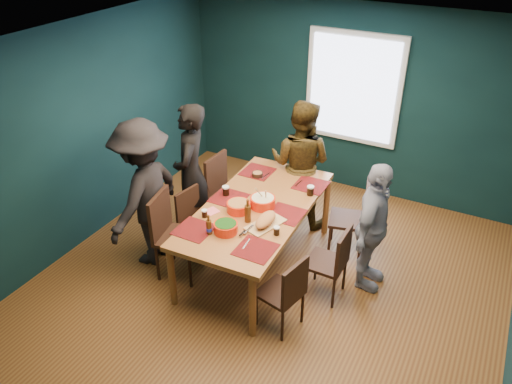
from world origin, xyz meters
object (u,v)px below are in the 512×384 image
chair_right_mid (334,259)px  chair_right_near (287,290)px  bowl_dumpling (263,202)px  chair_right_far (356,214)px  bowl_herbs (226,227)px  chair_left_mid (194,217)px  cutting_board (265,221)px  bowl_salad (238,206)px  person_far_left (191,173)px  person_back (300,164)px  chair_left_near (170,229)px  chair_left_far (223,187)px  person_right (372,228)px  dining_table (257,212)px  person_near_left (145,194)px

chair_right_mid → chair_right_near: chair_right_mid is taller
chair_right_near → bowl_dumpling: bowl_dumpling is taller
chair_right_far → bowl_dumpling: size_ratio=3.34×
bowl_herbs → chair_left_mid: bearing=146.7°
chair_left_mid → cutting_board: size_ratio=1.46×
bowl_dumpling → bowl_salad: bearing=-133.2°
person_far_left → bowl_dumpling: (1.09, -0.19, 0.01)m
chair_right_near → cutting_board: size_ratio=1.52×
chair_right_near → bowl_herbs: 0.90m
bowl_dumpling → person_back: bearing=91.2°
chair_right_far → chair_left_near: bearing=-156.7°
chair_right_far → chair_right_mid: bearing=-101.3°
chair_left_far → person_far_left: size_ratio=0.57×
chair_right_mid → bowl_dumpling: bearing=172.8°
chair_left_far → person_back: 1.04m
bowl_herbs → person_far_left: bearing=140.4°
bowl_salad → cutting_board: cutting_board is taller
chair_right_mid → person_right: bearing=55.4°
person_far_left → person_right: bearing=69.0°
dining_table → bowl_dumpling: size_ratio=7.87×
person_far_left → chair_right_far: bearing=83.4°
chair_right_near → bowl_salad: bearing=158.8°
dining_table → bowl_herbs: size_ratio=8.82×
bowl_salad → bowl_herbs: bearing=-79.0°
chair_right_near → bowl_dumpling: 1.11m
dining_table → cutting_board: cutting_board is taller
cutting_board → chair_right_near: bearing=-26.9°
chair_left_near → chair_right_mid: size_ratio=1.17×
bowl_salad → bowl_herbs: bowl_herbs is taller
person_back → chair_left_far: bearing=33.5°
person_near_left → person_right: bearing=103.6°
person_near_left → chair_right_far: bearing=116.9°
bowl_salad → cutting_board: 0.40m
chair_right_mid → person_back: 1.60m
chair_left_far → bowl_dumpling: bearing=-28.9°
person_near_left → chair_left_far: bearing=153.4°
bowl_herbs → chair_left_near: bearing=177.6°
chair_right_near → bowl_dumpling: (-0.67, 0.79, 0.39)m
person_right → bowl_salad: size_ratio=5.82×
chair_right_mid → person_near_left: size_ratio=0.49×
chair_left_far → person_far_left: (-0.25, -0.33, 0.30)m
person_right → person_near_left: bearing=107.4°
chair_left_far → bowl_salad: chair_left_far is taller
chair_right_far → bowl_salad: (-1.07, -0.97, 0.34)m
bowl_herbs → chair_right_far: bearing=54.4°
chair_right_far → person_near_left: bearing=-164.0°
person_right → person_near_left: 2.58m
person_back → dining_table: bearing=85.4°
chair_left_mid → chair_right_mid: bearing=10.0°
person_near_left → bowl_dumpling: 1.36m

